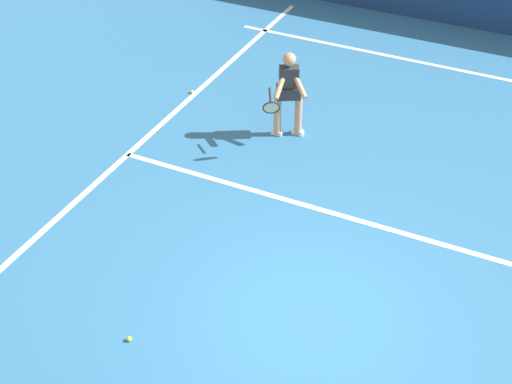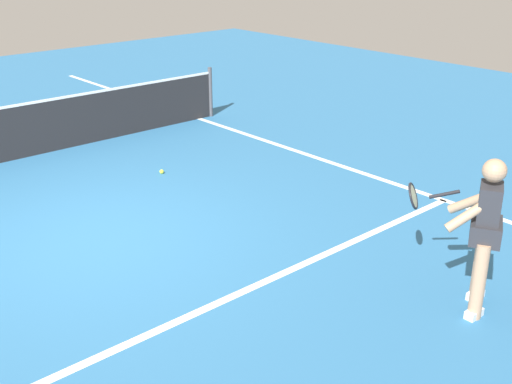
% 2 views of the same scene
% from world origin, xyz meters
% --- Properties ---
extents(ground_plane, '(26.10, 26.10, 0.00)m').
position_xyz_m(ground_plane, '(0.00, 0.00, 0.00)').
color(ground_plane, teal).
extents(baseline_marking, '(9.34, 0.10, 0.01)m').
position_xyz_m(baseline_marking, '(0.00, -7.54, 0.00)').
color(baseline_marking, white).
rests_on(baseline_marking, ground).
extents(service_line_marking, '(8.34, 0.10, 0.01)m').
position_xyz_m(service_line_marking, '(0.00, -2.13, 0.00)').
color(service_line_marking, white).
rests_on(service_line_marking, ground).
extents(sideline_right_marking, '(0.10, 18.08, 0.01)m').
position_xyz_m(sideline_right_marking, '(4.17, 0.00, 0.00)').
color(sideline_right_marking, white).
rests_on(sideline_right_marking, ground).
extents(tennis_player, '(0.68, 1.13, 1.55)m').
position_xyz_m(tennis_player, '(2.01, -3.84, 0.85)').
color(tennis_player, tan).
rests_on(tennis_player, ground).
extents(tennis_ball_near, '(0.07, 0.07, 0.07)m').
position_xyz_m(tennis_ball_near, '(1.84, 1.36, 0.03)').
color(tennis_ball_near, '#D1E533').
rests_on(tennis_ball_near, ground).
extents(tennis_ball_mid, '(0.07, 0.07, 0.07)m').
position_xyz_m(tennis_ball_mid, '(4.23, -4.42, 0.03)').
color(tennis_ball_mid, '#D1E533').
rests_on(tennis_ball_mid, ground).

